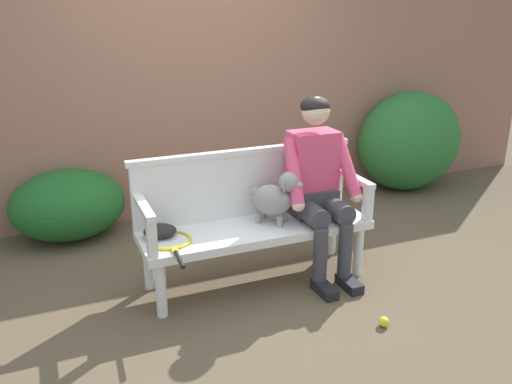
{
  "coord_description": "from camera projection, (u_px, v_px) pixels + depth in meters",
  "views": [
    {
      "loc": [
        -1.34,
        -3.22,
        1.93
      ],
      "look_at": [
        0.0,
        0.0,
        0.69
      ],
      "focal_mm": 37.79,
      "sensor_mm": 36.0,
      "label": 1
    }
  ],
  "objects": [
    {
      "name": "ground_plane",
      "position": [
        256.0,
        281.0,
        3.94
      ],
      "size": [
        40.0,
        40.0,
        0.0
      ],
      "primitive_type": "plane",
      "color": "brown"
    },
    {
      "name": "brick_garden_fence",
      "position": [
        187.0,
        100.0,
        5.06
      ],
      "size": [
        8.0,
        0.3,
        2.1
      ],
      "primitive_type": "cube",
      "color": "#936651",
      "rests_on": "ground"
    },
    {
      "name": "hedge_bush_far_left",
      "position": [
        68.0,
        205.0,
        4.56
      ],
      "size": [
        0.95,
        0.75,
        0.6
      ],
      "primitive_type": "ellipsoid",
      "color": "#1E5B23",
      "rests_on": "ground"
    },
    {
      "name": "hedge_bush_mid_left",
      "position": [
        409.0,
        141.0,
        5.7
      ],
      "size": [
        1.17,
        0.81,
        1.05
      ],
      "primitive_type": "ellipsoid",
      "color": "#286B2D",
      "rests_on": "ground"
    },
    {
      "name": "garden_bench",
      "position": [
        256.0,
        233.0,
        3.81
      ],
      "size": [
        1.63,
        0.51,
        0.44
      ],
      "color": "white",
      "rests_on": "ground"
    },
    {
      "name": "bench_backrest",
      "position": [
        244.0,
        182.0,
        3.9
      ],
      "size": [
        1.67,
        0.06,
        0.5
      ],
      "color": "white",
      "rests_on": "garden_bench"
    },
    {
      "name": "bench_armrest_left_end",
      "position": [
        147.0,
        220.0,
        3.36
      ],
      "size": [
        0.06,
        0.51,
        0.28
      ],
      "color": "white",
      "rests_on": "garden_bench"
    },
    {
      "name": "bench_armrest_right_end",
      "position": [
        359.0,
        188.0,
        3.92
      ],
      "size": [
        0.06,
        0.51,
        0.28
      ],
      "color": "white",
      "rests_on": "garden_bench"
    },
    {
      "name": "person_seated",
      "position": [
        317.0,
        181.0,
        3.86
      ],
      "size": [
        0.56,
        0.65,
        1.31
      ],
      "color": "black",
      "rests_on": "ground"
    },
    {
      "name": "dog_on_bench",
      "position": [
        276.0,
        197.0,
        3.77
      ],
      "size": [
        0.34,
        0.35,
        0.39
      ],
      "color": "gray",
      "rests_on": "garden_bench"
    },
    {
      "name": "tennis_racket",
      "position": [
        171.0,
        242.0,
        3.51
      ],
      "size": [
        0.31,
        0.57,
        0.03
      ],
      "color": "yellow",
      "rests_on": "garden_bench"
    },
    {
      "name": "baseball_glove",
      "position": [
        160.0,
        231.0,
        3.58
      ],
      "size": [
        0.25,
        0.21,
        0.09
      ],
      "primitive_type": "ellipsoid",
      "rotation": [
        0.0,
        0.0,
        -0.2
      ],
      "color": "black",
      "rests_on": "garden_bench"
    },
    {
      "name": "tennis_ball",
      "position": [
        384.0,
        322.0,
        3.37
      ],
      "size": [
        0.07,
        0.07,
        0.07
      ],
      "primitive_type": "sphere",
      "color": "#CCDB33",
      "rests_on": "ground"
    }
  ]
}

